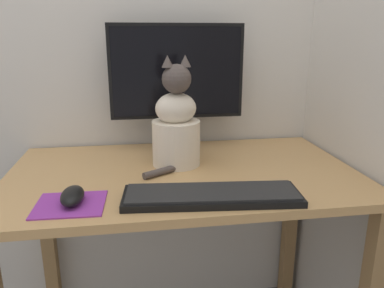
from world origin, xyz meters
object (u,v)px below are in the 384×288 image
object	(u,v)px
computer_mouse_left	(72,196)
monitor	(177,80)
keyboard	(212,195)
cat	(176,126)

from	to	relation	value
computer_mouse_left	monitor	bearing A→B (deg)	53.44
keyboard	cat	size ratio (longest dim) A/B	1.33
keyboard	monitor	bearing A→B (deg)	99.85
monitor	keyboard	world-z (taller)	monitor
keyboard	cat	xyz separation A→B (m)	(-0.06, 0.29, 0.12)
monitor	computer_mouse_left	xyz separation A→B (m)	(-0.32, -0.43, -0.24)
monitor	cat	distance (m)	0.21
computer_mouse_left	cat	bearing A→B (deg)	41.45
cat	keyboard	bearing A→B (deg)	-89.85
keyboard	computer_mouse_left	world-z (taller)	computer_mouse_left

